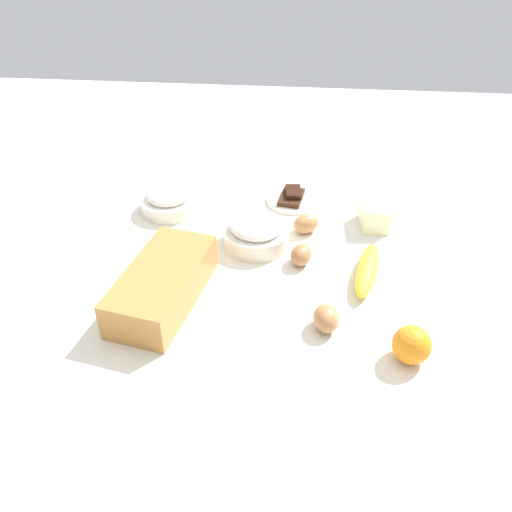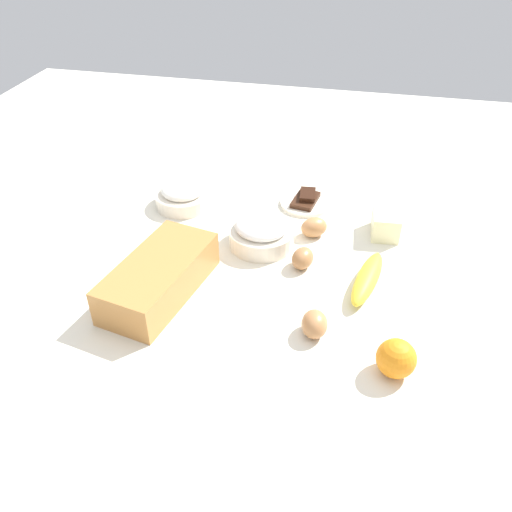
# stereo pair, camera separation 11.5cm
# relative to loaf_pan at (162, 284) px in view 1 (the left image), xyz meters

# --- Properties ---
(ground_plane) EXTENTS (2.40, 2.40, 0.02)m
(ground_plane) POSITION_rel_loaf_pan_xyz_m (0.11, -0.18, -0.05)
(ground_plane) COLOR silver
(loaf_pan) EXTENTS (0.30, 0.18, 0.08)m
(loaf_pan) POSITION_rel_loaf_pan_xyz_m (0.00, 0.00, 0.00)
(loaf_pan) COLOR #B77A3D
(loaf_pan) RESTS_ON ground_plane
(flour_bowl) EXTENTS (0.14, 0.14, 0.07)m
(flour_bowl) POSITION_rel_loaf_pan_xyz_m (0.34, 0.07, -0.01)
(flour_bowl) COLOR silver
(flour_bowl) RESTS_ON ground_plane
(sugar_bowl) EXTENTS (0.15, 0.15, 0.07)m
(sugar_bowl) POSITION_rel_loaf_pan_xyz_m (0.21, -0.17, -0.01)
(sugar_bowl) COLOR silver
(sugar_bowl) RESTS_ON ground_plane
(banana) EXTENTS (0.19, 0.08, 0.04)m
(banana) POSITION_rel_loaf_pan_xyz_m (0.12, -0.42, -0.02)
(banana) COLOR yellow
(banana) RESTS_ON ground_plane
(orange_fruit) EXTENTS (0.07, 0.07, 0.07)m
(orange_fruit) POSITION_rel_loaf_pan_xyz_m (-0.12, -0.48, -0.01)
(orange_fruit) COLOR orange
(orange_fruit) RESTS_ON ground_plane
(butter_block) EXTENTS (0.09, 0.07, 0.06)m
(butter_block) POSITION_rel_loaf_pan_xyz_m (0.32, -0.45, -0.01)
(butter_block) COLOR #F4EDB2
(butter_block) RESTS_ON ground_plane
(egg_near_butter) EXTENTS (0.08, 0.08, 0.05)m
(egg_near_butter) POSITION_rel_loaf_pan_xyz_m (0.28, -0.28, -0.02)
(egg_near_butter) COLOR #BA7E4C
(egg_near_butter) RESTS_ON ground_plane
(egg_beside_bowl) EXTENTS (0.07, 0.06, 0.05)m
(egg_beside_bowl) POSITION_rel_loaf_pan_xyz_m (0.15, -0.27, -0.02)
(egg_beside_bowl) COLOR #A97144
(egg_beside_bowl) RESTS_ON ground_plane
(egg_loose) EXTENTS (0.07, 0.06, 0.05)m
(egg_loose) POSITION_rel_loaf_pan_xyz_m (-0.05, -0.33, -0.02)
(egg_loose) COLOR #B27849
(egg_loose) RESTS_ON ground_plane
(chocolate_plate) EXTENTS (0.13, 0.13, 0.03)m
(chocolate_plate) POSITION_rel_loaf_pan_xyz_m (0.41, -0.24, -0.03)
(chocolate_plate) COLOR silver
(chocolate_plate) RESTS_ON ground_plane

